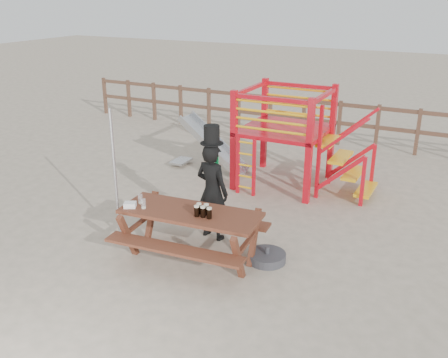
% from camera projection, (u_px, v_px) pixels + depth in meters
% --- Properties ---
extents(ground, '(60.00, 60.00, 0.00)m').
position_uv_depth(ground, '(190.00, 253.00, 7.99)').
color(ground, '#BCA992').
rests_on(ground, ground).
extents(back_fence, '(15.09, 0.09, 1.20)m').
position_uv_depth(back_fence, '(321.00, 116.00, 13.55)').
color(back_fence, brown).
rests_on(back_fence, ground).
extents(playground_fort, '(4.71, 1.84, 2.10)m').
position_uv_depth(playground_fort, '(281.00, 135.00, 10.53)').
color(playground_fort, red).
rests_on(playground_fort, ground).
extents(picnic_table, '(2.26, 1.65, 0.83)m').
position_uv_depth(picnic_table, '(191.00, 229.00, 7.63)').
color(picnic_table, brown).
rests_on(picnic_table, ground).
extents(man_with_hat, '(0.66, 0.49, 1.96)m').
position_uv_depth(man_with_hat, '(212.00, 189.00, 8.23)').
color(man_with_hat, black).
rests_on(man_with_hat, ground).
extents(metal_pole, '(0.05, 0.05, 2.23)m').
position_uv_depth(metal_pole, '(115.00, 176.00, 8.14)').
color(metal_pole, '#B2B2B7').
rests_on(metal_pole, ground).
extents(parasol_base, '(0.59, 0.59, 0.25)m').
position_uv_depth(parasol_base, '(267.00, 257.00, 7.74)').
color(parasol_base, '#38373D').
rests_on(parasol_base, ground).
extents(paper_bag, '(0.22, 0.21, 0.08)m').
position_uv_depth(paper_bag, '(130.00, 205.00, 7.65)').
color(paper_bag, white).
rests_on(paper_bag, picnic_table).
extents(stout_pints, '(0.29, 0.19, 0.17)m').
position_uv_depth(stout_pints, '(203.00, 211.00, 7.34)').
color(stout_pints, black).
rests_on(stout_pints, picnic_table).
extents(empty_glasses, '(0.23, 0.21, 0.15)m').
position_uv_depth(empty_glasses, '(142.00, 202.00, 7.69)').
color(empty_glasses, silver).
rests_on(empty_glasses, picnic_table).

